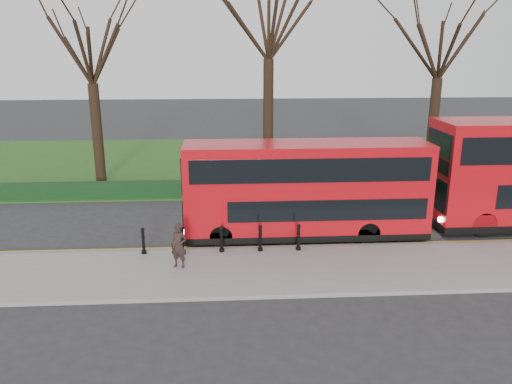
{
  "coord_description": "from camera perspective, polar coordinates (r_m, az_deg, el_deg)",
  "views": [
    {
      "loc": [
        -0.49,
        -19.36,
        7.79
      ],
      "look_at": [
        0.71,
        0.5,
        2.0
      ],
      "focal_mm": 35.0,
      "sensor_mm": 36.0,
      "label": 1
    }
  ],
  "objects": [
    {
      "name": "kerb",
      "position": [
        19.92,
        -1.78,
        -6.57
      ],
      "size": [
        60.0,
        0.25,
        0.16
      ],
      "primitive_type": "cube",
      "color": "slate",
      "rests_on": "ground"
    },
    {
      "name": "ground",
      "position": [
        20.87,
        -1.87,
        -5.7
      ],
      "size": [
        120.0,
        120.0,
        0.0
      ],
      "primitive_type": "plane",
      "color": "#28282B",
      "rests_on": "ground"
    },
    {
      "name": "hedge",
      "position": [
        27.19,
        -2.29,
        0.44
      ],
      "size": [
        60.0,
        0.9,
        0.8
      ],
      "primitive_type": "cube",
      "color": "black",
      "rests_on": "ground"
    },
    {
      "name": "yellow_line_outer",
      "position": [
        20.22,
        -1.81,
        -6.42
      ],
      "size": [
        60.0,
        0.1,
        0.01
      ],
      "primitive_type": "cube",
      "color": "yellow",
      "rests_on": "ground"
    },
    {
      "name": "tree_left",
      "position": [
        30.3,
        -18.47,
        15.21
      ],
      "size": [
        6.76,
        6.76,
        10.56
      ],
      "color": "black",
      "rests_on": "ground"
    },
    {
      "name": "bus_lead",
      "position": [
        20.94,
        5.73,
        0.17
      ],
      "size": [
        10.13,
        2.33,
        4.03
      ],
      "color": "#BA0C14",
      "rests_on": "ground"
    },
    {
      "name": "yellow_line_inner",
      "position": [
        20.41,
        -1.83,
        -6.2
      ],
      "size": [
        60.0,
        0.1,
        0.01
      ],
      "primitive_type": "cube",
      "color": "yellow",
      "rests_on": "ground"
    },
    {
      "name": "bollard_row",
      "position": [
        19.37,
        -3.95,
        -5.44
      ],
      "size": [
        6.13,
        0.15,
        1.0
      ],
      "color": "black",
      "rests_on": "pavement"
    },
    {
      "name": "pavement",
      "position": [
        18.09,
        -1.59,
        -9.02
      ],
      "size": [
        60.0,
        4.0,
        0.15
      ],
      "primitive_type": "cube",
      "color": "gray",
      "rests_on": "ground"
    },
    {
      "name": "tree_mid",
      "position": [
        29.51,
        1.48,
        19.46
      ],
      "size": [
        8.32,
        8.32,
        13.0
      ],
      "color": "black",
      "rests_on": "ground"
    },
    {
      "name": "pedestrian",
      "position": [
        18.11,
        -8.82,
        -6.08
      ],
      "size": [
        0.7,
        0.57,
        1.65
      ],
      "primitive_type": "imported",
      "rotation": [
        0.0,
        0.0,
        -0.34
      ],
      "color": "#2D1F1C",
      "rests_on": "pavement"
    },
    {
      "name": "tree_right",
      "position": [
        31.9,
        20.38,
        15.6
      ],
      "size": [
        7.03,
        7.03,
        10.98
      ],
      "color": "black",
      "rests_on": "ground"
    },
    {
      "name": "grass_verge",
      "position": [
        35.23,
        -2.57,
        3.49
      ],
      "size": [
        60.0,
        18.0,
        0.06
      ],
      "primitive_type": "cube",
      "color": "#28521B",
      "rests_on": "ground"
    }
  ]
}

